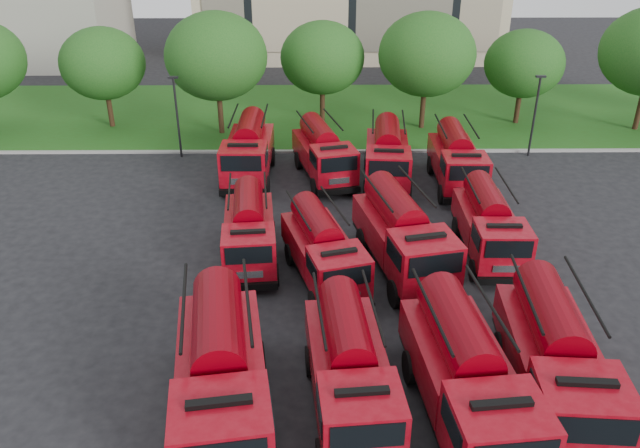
{
  "coord_description": "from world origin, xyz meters",
  "views": [
    {
      "loc": [
        -1.59,
        -19.84,
        14.38
      ],
      "look_at": [
        -1.36,
        4.39,
        1.8
      ],
      "focal_mm": 35.0,
      "sensor_mm": 36.0,
      "label": 1
    }
  ],
  "objects_px": {
    "fire_truck_10": "(387,155)",
    "fire_truck_11": "(456,159)",
    "firefighter_3": "(554,408)",
    "fire_truck_6": "(402,235)",
    "fire_truck_3": "(555,359)",
    "fire_truck_2": "(466,376)",
    "fire_truck_9": "(323,152)",
    "fire_truck_5": "(323,250)",
    "fire_truck_7": "(489,225)",
    "fire_truck_0": "(221,374)",
    "fire_truck_8": "(249,150)",
    "firefighter_4": "(247,378)",
    "fire_truck_1": "(350,369)",
    "firefighter_5": "(518,325)",
    "fire_truck_4": "(249,230)"
  },
  "relations": [
    {
      "from": "fire_truck_9",
      "to": "firefighter_5",
      "type": "bearing_deg",
      "value": -77.24
    },
    {
      "from": "fire_truck_4",
      "to": "firefighter_3",
      "type": "xyz_separation_m",
      "value": [
        10.51,
        -9.46,
        -1.46
      ]
    },
    {
      "from": "fire_truck_0",
      "to": "fire_truck_1",
      "type": "relative_size",
      "value": 1.16
    },
    {
      "from": "fire_truck_6",
      "to": "fire_truck_10",
      "type": "relative_size",
      "value": 1.07
    },
    {
      "from": "fire_truck_7",
      "to": "fire_truck_8",
      "type": "bearing_deg",
      "value": 143.15
    },
    {
      "from": "fire_truck_3",
      "to": "fire_truck_4",
      "type": "bearing_deg",
      "value": 143.37
    },
    {
      "from": "fire_truck_0",
      "to": "fire_truck_1",
      "type": "height_order",
      "value": "fire_truck_0"
    },
    {
      "from": "fire_truck_7",
      "to": "firefighter_5",
      "type": "distance_m",
      "value": 5.64
    },
    {
      "from": "firefighter_4",
      "to": "fire_truck_9",
      "type": "bearing_deg",
      "value": -60.8
    },
    {
      "from": "fire_truck_6",
      "to": "fire_truck_7",
      "type": "bearing_deg",
      "value": 4.85
    },
    {
      "from": "fire_truck_6",
      "to": "fire_truck_10",
      "type": "height_order",
      "value": "fire_truck_6"
    },
    {
      "from": "fire_truck_4",
      "to": "fire_truck_5",
      "type": "xyz_separation_m",
      "value": [
        3.24,
        -1.75,
        -0.0
      ]
    },
    {
      "from": "fire_truck_11",
      "to": "fire_truck_8",
      "type": "bearing_deg",
      "value": 175.05
    },
    {
      "from": "fire_truck_4",
      "to": "fire_truck_6",
      "type": "bearing_deg",
      "value": -12.96
    },
    {
      "from": "firefighter_4",
      "to": "fire_truck_5",
      "type": "bearing_deg",
      "value": -74.61
    },
    {
      "from": "fire_truck_0",
      "to": "firefighter_4",
      "type": "xyz_separation_m",
      "value": [
        0.53,
        1.81,
        -1.76
      ]
    },
    {
      "from": "fire_truck_5",
      "to": "fire_truck_10",
      "type": "relative_size",
      "value": 0.94
    },
    {
      "from": "fire_truck_0",
      "to": "firefighter_3",
      "type": "distance_m",
      "value": 10.61
    },
    {
      "from": "fire_truck_1",
      "to": "firefighter_4",
      "type": "relative_size",
      "value": 3.78
    },
    {
      "from": "fire_truck_9",
      "to": "fire_truck_10",
      "type": "distance_m",
      "value": 3.66
    },
    {
      "from": "firefighter_5",
      "to": "fire_truck_2",
      "type": "bearing_deg",
      "value": 50.14
    },
    {
      "from": "fire_truck_3",
      "to": "fire_truck_9",
      "type": "distance_m",
      "value": 19.69
    },
    {
      "from": "fire_truck_4",
      "to": "fire_truck_3",
      "type": "bearing_deg",
      "value": -46.42
    },
    {
      "from": "fire_truck_0",
      "to": "fire_truck_2",
      "type": "height_order",
      "value": "fire_truck_0"
    },
    {
      "from": "fire_truck_7",
      "to": "fire_truck_9",
      "type": "xyz_separation_m",
      "value": [
        -7.32,
        8.95,
        0.06
      ]
    },
    {
      "from": "fire_truck_5",
      "to": "fire_truck_9",
      "type": "bearing_deg",
      "value": 73.08
    },
    {
      "from": "fire_truck_8",
      "to": "firefighter_4",
      "type": "xyz_separation_m",
      "value": [
        1.49,
        -17.42,
        -1.65
      ]
    },
    {
      "from": "fire_truck_0",
      "to": "fire_truck_6",
      "type": "height_order",
      "value": "fire_truck_0"
    },
    {
      "from": "fire_truck_6",
      "to": "fire_truck_9",
      "type": "distance_m",
      "value": 10.73
    },
    {
      "from": "fire_truck_0",
      "to": "fire_truck_10",
      "type": "distance_m",
      "value": 19.78
    },
    {
      "from": "fire_truck_1",
      "to": "fire_truck_5",
      "type": "xyz_separation_m",
      "value": [
        -0.72,
        7.56,
        -0.08
      ]
    },
    {
      "from": "fire_truck_3",
      "to": "fire_truck_5",
      "type": "relative_size",
      "value": 1.12
    },
    {
      "from": "fire_truck_9",
      "to": "firefighter_4",
      "type": "relative_size",
      "value": 3.89
    },
    {
      "from": "fire_truck_8",
      "to": "fire_truck_10",
      "type": "height_order",
      "value": "fire_truck_8"
    },
    {
      "from": "fire_truck_5",
      "to": "fire_truck_7",
      "type": "distance_m",
      "value": 7.79
    },
    {
      "from": "firefighter_3",
      "to": "firefighter_5",
      "type": "relative_size",
      "value": 0.93
    },
    {
      "from": "fire_truck_8",
      "to": "fire_truck_11",
      "type": "bearing_deg",
      "value": -5.87
    },
    {
      "from": "fire_truck_0",
      "to": "firefighter_4",
      "type": "distance_m",
      "value": 2.58
    },
    {
      "from": "fire_truck_6",
      "to": "fire_truck_0",
      "type": "bearing_deg",
      "value": -139.13
    },
    {
      "from": "fire_truck_8",
      "to": "fire_truck_5",
      "type": "bearing_deg",
      "value": -69.25
    },
    {
      "from": "fire_truck_10",
      "to": "fire_truck_11",
      "type": "distance_m",
      "value": 3.86
    },
    {
      "from": "firefighter_3",
      "to": "fire_truck_6",
      "type": "bearing_deg",
      "value": -82.59
    },
    {
      "from": "fire_truck_8",
      "to": "firefighter_4",
      "type": "distance_m",
      "value": 17.56
    },
    {
      "from": "fire_truck_5",
      "to": "firefighter_3",
      "type": "height_order",
      "value": "fire_truck_5"
    },
    {
      "from": "fire_truck_4",
      "to": "fire_truck_11",
      "type": "xyz_separation_m",
      "value": [
        10.84,
        8.14,
        0.1
      ]
    },
    {
      "from": "fire_truck_3",
      "to": "fire_truck_2",
      "type": "bearing_deg",
      "value": -160.73
    },
    {
      "from": "fire_truck_3",
      "to": "fire_truck_5",
      "type": "xyz_separation_m",
      "value": [
        -7.16,
        7.33,
        -0.22
      ]
    },
    {
      "from": "fire_truck_2",
      "to": "fire_truck_4",
      "type": "xyz_separation_m",
      "value": [
        -7.44,
        9.86,
        -0.23
      ]
    },
    {
      "from": "firefighter_5",
      "to": "fire_truck_5",
      "type": "bearing_deg",
      "value": -30.0
    },
    {
      "from": "fire_truck_2",
      "to": "fire_truck_1",
      "type": "bearing_deg",
      "value": 165.36
    }
  ]
}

